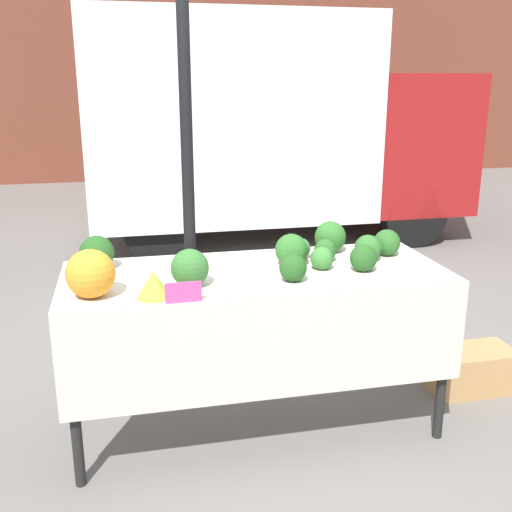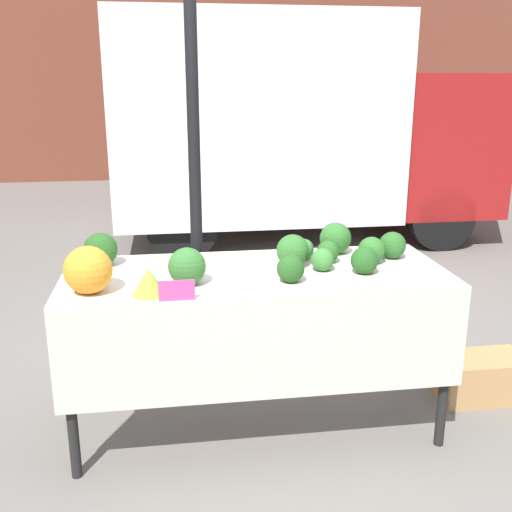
# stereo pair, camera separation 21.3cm
# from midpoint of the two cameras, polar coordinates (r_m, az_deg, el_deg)

# --- Properties ---
(ground_plane) EXTENTS (40.00, 40.00, 0.00)m
(ground_plane) POSITION_cam_midpoint_polar(r_m,az_deg,el_deg) (3.43, 1.85, -15.70)
(ground_plane) COLOR slate
(building_facade) EXTENTS (16.00, 0.60, 5.70)m
(building_facade) POSITION_cam_midpoint_polar(r_m,az_deg,el_deg) (11.96, -6.16, 21.20)
(building_facade) COLOR brown
(building_facade) RESTS_ON ground_plane
(tent_pole) EXTENTS (0.07, 0.07, 2.27)m
(tent_pole) POSITION_cam_midpoint_polar(r_m,az_deg,el_deg) (3.51, -4.04, 5.08)
(tent_pole) COLOR black
(tent_pole) RESTS_ON ground_plane
(parked_truck) EXTENTS (4.29, 2.23, 2.51)m
(parked_truck) POSITION_cam_midpoint_polar(r_m,az_deg,el_deg) (7.21, 3.93, 12.41)
(parked_truck) COLOR white
(parked_truck) RESTS_ON ground_plane
(market_table) EXTENTS (1.95, 0.78, 0.89)m
(market_table) POSITION_cam_midpoint_polar(r_m,az_deg,el_deg) (3.03, 2.20, -3.97)
(market_table) COLOR beige
(market_table) RESTS_ON ground_plane
(orange_cauliflower) EXTENTS (0.22, 0.22, 0.22)m
(orange_cauliflower) POSITION_cam_midpoint_polar(r_m,az_deg,el_deg) (2.78, -13.62, -1.33)
(orange_cauliflower) COLOR orange
(orange_cauliflower) RESTS_ON market_table
(romanesco_head) EXTENTS (0.16, 0.16, 0.13)m
(romanesco_head) POSITION_cam_midpoint_polar(r_m,az_deg,el_deg) (2.72, -7.97, -2.47)
(romanesco_head) COLOR #93B238
(romanesco_head) RESTS_ON market_table
(broccoli_head_0) EXTENTS (0.15, 0.15, 0.15)m
(broccoli_head_0) POSITION_cam_midpoint_polar(r_m,az_deg,el_deg) (3.36, 14.65, 0.99)
(broccoli_head_0) COLOR #285B23
(broccoli_head_0) RESTS_ON market_table
(broccoli_head_1) EXTENTS (0.18, 0.18, 0.18)m
(broccoli_head_1) POSITION_cam_midpoint_polar(r_m,az_deg,el_deg) (3.19, -12.75, 0.58)
(broccoli_head_1) COLOR #23511E
(broccoli_head_1) RESTS_ON market_table
(broccoli_head_2) EXTENTS (0.18, 0.18, 0.18)m
(broccoli_head_2) POSITION_cam_midpoint_polar(r_m,az_deg,el_deg) (2.83, -4.46, -1.02)
(broccoli_head_2) COLOR #336B2D
(broccoli_head_2) RESTS_ON market_table
(broccoli_head_3) EXTENTS (0.18, 0.18, 0.18)m
(broccoli_head_3) POSITION_cam_midpoint_polar(r_m,az_deg,el_deg) (3.39, 9.37, 1.67)
(broccoli_head_3) COLOR #2D6628
(broccoli_head_3) RESTS_ON market_table
(broccoli_head_4) EXTENTS (0.14, 0.14, 0.14)m
(broccoli_head_4) POSITION_cam_midpoint_polar(r_m,az_deg,el_deg) (3.24, 12.80, 0.52)
(broccoli_head_4) COLOR #2D6628
(broccoli_head_4) RESTS_ON market_table
(broccoli_head_5) EXTENTS (0.13, 0.13, 0.13)m
(broccoli_head_5) POSITION_cam_midpoint_polar(r_m,az_deg,el_deg) (2.88, 5.44, -1.24)
(broccoli_head_5) COLOR #23511E
(broccoli_head_5) RESTS_ON market_table
(broccoli_head_6) EXTENTS (0.12, 0.12, 0.12)m
(broccoli_head_6) POSITION_cam_midpoint_polar(r_m,az_deg,el_deg) (3.07, 8.34, -0.37)
(broccoli_head_6) COLOR #387533
(broccoli_head_6) RESTS_ON market_table
(broccoli_head_7) EXTENTS (0.11, 0.11, 0.11)m
(broccoli_head_7) POSITION_cam_midpoint_polar(r_m,az_deg,el_deg) (3.26, 6.42, 0.65)
(broccoli_head_7) COLOR #387533
(broccoli_head_7) RESTS_ON market_table
(broccoli_head_8) EXTENTS (0.12, 0.12, 0.12)m
(broccoli_head_8) POSITION_cam_midpoint_polar(r_m,az_deg,el_deg) (3.21, 8.74, 0.37)
(broccoli_head_8) COLOR #285B23
(broccoli_head_8) RESTS_ON market_table
(broccoli_head_9) EXTENTS (0.17, 0.17, 0.17)m
(broccoli_head_9) POSITION_cam_midpoint_polar(r_m,az_deg,el_deg) (3.12, 5.47, 0.49)
(broccoli_head_9) COLOR #2D6628
(broccoli_head_9) RESTS_ON market_table
(broccoli_head_10) EXTENTS (0.14, 0.14, 0.14)m
(broccoli_head_10) POSITION_cam_midpoint_polar(r_m,az_deg,el_deg) (3.06, 12.26, -0.43)
(broccoli_head_10) COLOR #23511E
(broccoli_head_10) RESTS_ON market_table
(price_sign) EXTENTS (0.16, 0.01, 0.09)m
(price_sign) POSITION_cam_midpoint_polar(r_m,az_deg,el_deg) (2.64, -5.28, -3.33)
(price_sign) COLOR #EF4793
(price_sign) RESTS_ON market_table
(produce_crate) EXTENTS (0.52, 0.30, 0.26)m
(produce_crate) POSITION_cam_midpoint_polar(r_m,az_deg,el_deg) (3.90, 22.11, -10.64)
(produce_crate) COLOR tan
(produce_crate) RESTS_ON ground_plane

